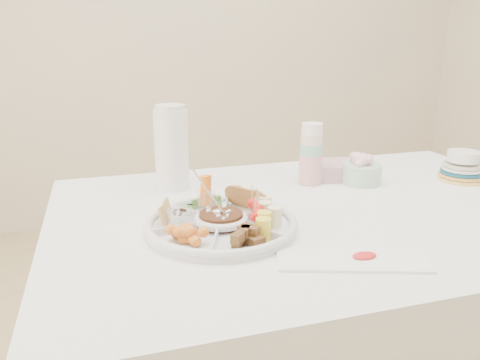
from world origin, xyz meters
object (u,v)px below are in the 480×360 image
object	(u,v)px
thermos	(172,147)
plate_stack	(462,167)
party_tray	(221,222)
dining_table	(316,322)

from	to	relation	value
thermos	plate_stack	bearing A→B (deg)	-11.29
party_tray	thermos	distance (m)	0.40
dining_table	party_tray	xyz separation A→B (m)	(-0.32, -0.07, 0.40)
party_tray	dining_table	bearing A→B (deg)	12.27
plate_stack	thermos	bearing A→B (deg)	168.71
party_tray	plate_stack	distance (m)	0.92
party_tray	plate_stack	size ratio (longest dim) A/B	2.56
thermos	plate_stack	distance (m)	0.98
party_tray	thermos	world-z (taller)	thermos
dining_table	plate_stack	distance (m)	0.73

